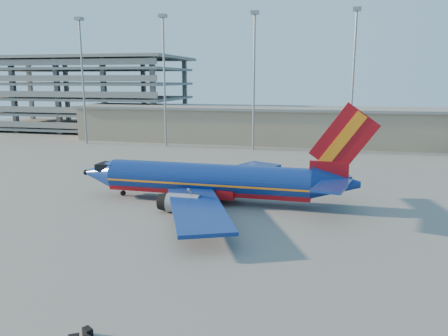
% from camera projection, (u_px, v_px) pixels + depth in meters
% --- Properties ---
extents(ground, '(220.00, 220.00, 0.00)m').
position_uv_depth(ground, '(229.00, 213.00, 49.54)').
color(ground, slate).
rests_on(ground, ground).
extents(terminal_building, '(122.00, 16.00, 8.50)m').
position_uv_depth(terminal_building, '(325.00, 126.00, 101.70)').
color(terminal_building, gray).
rests_on(terminal_building, ground).
extents(parking_garage, '(62.00, 32.00, 21.40)m').
position_uv_depth(parking_garage, '(83.00, 90.00, 131.85)').
color(parking_garage, slate).
rests_on(parking_garage, ground).
extents(light_mast_row, '(101.60, 1.60, 28.65)m').
position_uv_depth(light_mast_row, '(303.00, 66.00, 88.76)').
color(light_mast_row, gray).
rests_on(light_mast_row, ground).
extents(aircraft_main, '(36.87, 35.51, 12.49)m').
position_uv_depth(aircraft_main, '(215.00, 181.00, 53.68)').
color(aircraft_main, navy).
rests_on(aircraft_main, ground).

